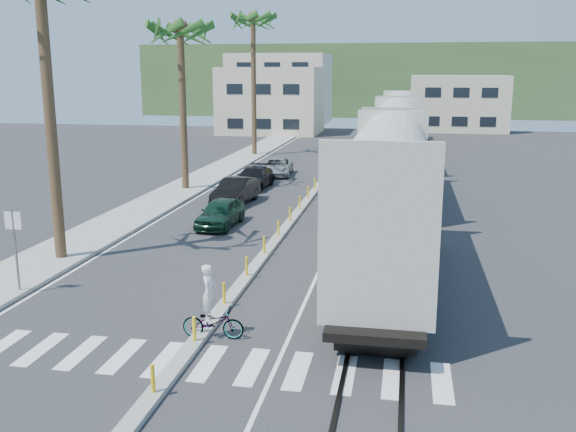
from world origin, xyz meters
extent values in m
plane|color=#28282B|center=(0.00, 0.00, 0.00)|extent=(140.00, 140.00, 0.00)
cube|color=gray|center=(-8.50, 25.00, 0.07)|extent=(3.00, 90.00, 0.15)
cube|color=black|center=(4.28, 28.00, 0.03)|extent=(0.12, 100.00, 0.06)
cube|color=black|center=(5.72, 28.00, 0.03)|extent=(0.12, 100.00, 0.06)
cube|color=gray|center=(0.00, 20.00, 0.07)|extent=(0.45, 60.00, 0.15)
cylinder|color=yellow|center=(0.00, -4.00, 0.50)|extent=(0.10, 0.10, 0.70)
cylinder|color=yellow|center=(0.00, -1.00, 0.50)|extent=(0.10, 0.10, 0.70)
cylinder|color=yellow|center=(0.00, 2.00, 0.50)|extent=(0.10, 0.10, 0.70)
cylinder|color=yellow|center=(0.00, 5.00, 0.50)|extent=(0.10, 0.10, 0.70)
cylinder|color=yellow|center=(0.00, 8.00, 0.50)|extent=(0.10, 0.10, 0.70)
cylinder|color=yellow|center=(0.00, 11.00, 0.50)|extent=(0.10, 0.10, 0.70)
cylinder|color=yellow|center=(0.00, 14.00, 0.50)|extent=(0.10, 0.10, 0.70)
cylinder|color=yellow|center=(0.00, 17.00, 0.50)|extent=(0.10, 0.10, 0.70)
cylinder|color=yellow|center=(0.00, 20.00, 0.50)|extent=(0.10, 0.10, 0.70)
cylinder|color=yellow|center=(0.00, 23.00, 0.50)|extent=(0.10, 0.10, 0.70)
cylinder|color=yellow|center=(0.00, 26.00, 0.50)|extent=(0.10, 0.10, 0.70)
cylinder|color=yellow|center=(0.00, 29.00, 0.50)|extent=(0.10, 0.10, 0.70)
cylinder|color=yellow|center=(0.00, 32.00, 0.50)|extent=(0.10, 0.10, 0.70)
cylinder|color=yellow|center=(0.00, 35.00, 0.50)|extent=(0.10, 0.10, 0.70)
cylinder|color=yellow|center=(0.00, 38.00, 0.50)|extent=(0.10, 0.10, 0.70)
cylinder|color=yellow|center=(0.00, 41.00, 0.50)|extent=(0.10, 0.10, 0.70)
cube|color=silver|center=(0.00, -2.00, 0.01)|extent=(14.00, 2.20, 0.01)
cube|color=silver|center=(-6.80, 25.00, 0.00)|extent=(0.12, 90.00, 0.01)
cube|color=silver|center=(2.50, 25.00, 0.00)|extent=(0.12, 90.00, 0.01)
cube|color=#AAA99C|center=(5.00, 5.13, 2.70)|extent=(3.00, 12.88, 3.40)
cylinder|color=#AAA99C|center=(5.00, 5.13, 4.40)|extent=(2.90, 12.58, 2.90)
cube|color=black|center=(5.00, 5.13, 0.50)|extent=(2.60, 12.88, 1.00)
cube|color=#AAA99C|center=(5.00, 20.13, 2.70)|extent=(3.00, 12.88, 3.40)
cylinder|color=#AAA99C|center=(5.00, 20.13, 4.40)|extent=(2.90, 12.58, 2.90)
cube|color=black|center=(5.00, 20.13, 0.50)|extent=(2.60, 12.88, 1.00)
cube|color=#AAA99C|center=(5.00, 35.13, 2.70)|extent=(3.00, 12.88, 3.40)
cylinder|color=#AAA99C|center=(5.00, 35.13, 4.40)|extent=(2.90, 12.58, 2.90)
cube|color=black|center=(5.00, 35.13, 0.50)|extent=(2.60, 12.88, 1.00)
cube|color=#4C4C4F|center=(5.00, 51.13, 1.05)|extent=(3.00, 17.00, 0.50)
cube|color=gold|center=(5.00, 50.13, 2.60)|extent=(2.70, 12.24, 2.60)
cube|color=gold|center=(5.00, 56.91, 2.90)|extent=(3.00, 3.74, 3.20)
cube|color=black|center=(5.00, 51.13, 0.45)|extent=(2.60, 13.60, 0.90)
cylinder|color=brown|center=(-8.00, 6.00, 5.50)|extent=(0.44, 0.44, 11.00)
cylinder|color=brown|center=(-8.30, 22.00, 5.00)|extent=(0.44, 0.44, 10.00)
sphere|color=#23571B|center=(-8.30, 22.00, 10.15)|extent=(3.20, 3.20, 3.20)
cylinder|color=brown|center=(-8.00, 40.00, 6.00)|extent=(0.44, 0.44, 12.00)
sphere|color=#23571B|center=(-8.00, 40.00, 12.15)|extent=(3.20, 3.20, 3.20)
cylinder|color=slate|center=(-7.30, 2.00, 1.50)|extent=(0.08, 0.08, 3.00)
cube|color=silver|center=(-7.30, 2.00, 2.60)|extent=(0.60, 0.04, 0.60)
cube|color=beige|center=(-11.00, 62.00, 4.00)|extent=(12.00, 10.00, 8.00)
cube|color=beige|center=(-13.00, 78.00, 5.00)|extent=(14.00, 12.00, 10.00)
cube|color=beige|center=(12.00, 70.00, 3.50)|extent=(12.00, 10.00, 7.00)
cube|color=#385628|center=(0.00, 100.00, 6.00)|extent=(80.00, 20.00, 12.00)
imported|color=#103120|center=(-3.27, 12.81, 0.69)|extent=(2.02, 4.22, 1.38)
imported|color=black|center=(-3.97, 18.32, 0.74)|extent=(2.44, 4.82, 1.49)
imported|color=black|center=(-4.13, 23.42, 0.69)|extent=(2.47, 5.00, 1.39)
imported|color=#A9ACAE|center=(-3.68, 28.92, 0.63)|extent=(2.83, 4.89, 1.26)
imported|color=#9EA0A5|center=(0.36, -0.38, 0.47)|extent=(0.74, 1.83, 0.94)
imported|color=silver|center=(0.26, -0.38, 1.37)|extent=(0.62, 0.43, 1.64)
camera|label=1|loc=(5.58, -16.94, 7.48)|focal=40.00mm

